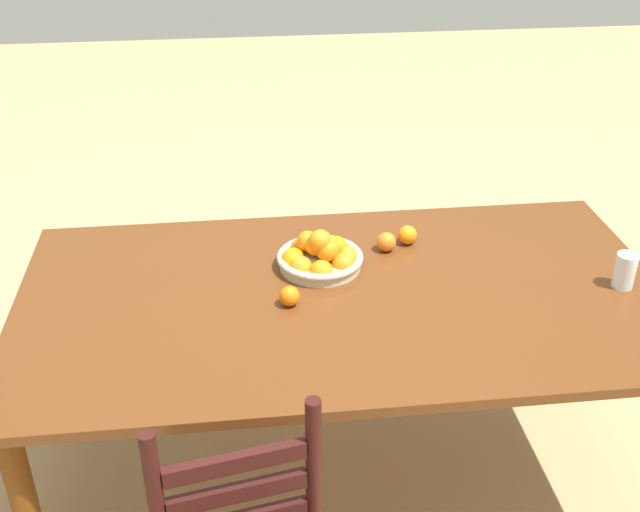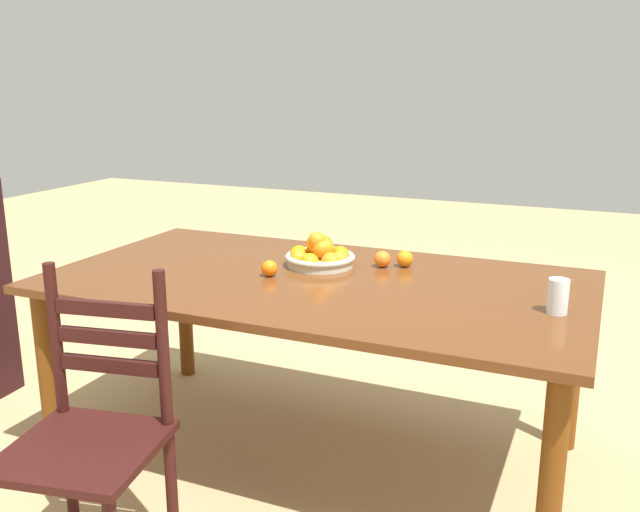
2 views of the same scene
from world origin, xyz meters
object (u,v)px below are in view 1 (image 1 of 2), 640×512
at_px(orange_loose_1, 386,242).
at_px(fruit_bowl, 320,256).
at_px(drinking_glass, 625,271).
at_px(orange_loose_2, 290,296).
at_px(dining_table, 343,314).
at_px(orange_loose_0, 407,235).

bearing_deg(orange_loose_1, fruit_bowl, 19.62).
distance_m(fruit_bowl, drinking_glass, 0.94).
bearing_deg(orange_loose_2, dining_table, -164.67).
distance_m(orange_loose_0, drinking_glass, 0.69).
bearing_deg(orange_loose_2, fruit_bowl, -118.98).
height_order(dining_table, orange_loose_1, orange_loose_1).
bearing_deg(orange_loose_2, drinking_glass, 179.10).
xyz_separation_m(orange_loose_0, drinking_glass, (-0.60, 0.35, 0.02)).
xyz_separation_m(dining_table, drinking_glass, (-0.86, 0.06, 0.13)).
relative_size(dining_table, orange_loose_1, 30.66).
distance_m(dining_table, drinking_glass, 0.87).
distance_m(orange_loose_2, drinking_glass, 1.03).
height_order(orange_loose_0, orange_loose_1, same).
relative_size(orange_loose_2, drinking_glass, 0.55).
height_order(orange_loose_1, drinking_glass, drinking_glass).
bearing_deg(dining_table, orange_loose_2, 15.33).
height_order(dining_table, orange_loose_0, orange_loose_0).
relative_size(fruit_bowl, orange_loose_2, 4.55).
bearing_deg(orange_loose_1, dining_table, 53.96).
relative_size(orange_loose_0, drinking_glass, 0.58).
distance_m(dining_table, fruit_bowl, 0.21).
relative_size(orange_loose_1, orange_loose_2, 1.06).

